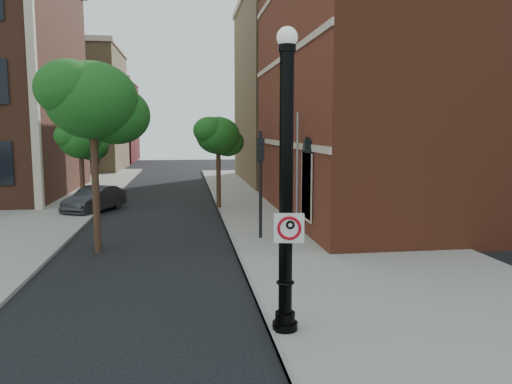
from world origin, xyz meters
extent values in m
plane|color=black|center=(0.00, 0.00, 0.00)|extent=(120.00, 120.00, 0.00)
cube|color=gray|center=(6.00, 10.00, 0.06)|extent=(8.00, 60.00, 0.12)
cube|color=gray|center=(-9.00, 18.00, 0.06)|extent=(10.00, 50.00, 0.12)
cube|color=gray|center=(2.05, 10.00, 0.07)|extent=(0.10, 60.00, 0.14)
cube|color=brown|center=(16.00, 14.00, 6.00)|extent=(22.00, 16.00, 12.00)
cube|color=black|center=(4.96, 9.00, 2.00)|extent=(0.08, 1.40, 2.40)
cube|color=#C5B199|center=(4.97, 14.00, 3.50)|extent=(0.06, 16.00, 0.25)
cube|color=#C5B199|center=(4.97, 14.00, 7.50)|extent=(0.06, 16.00, 0.25)
cube|color=#C5B199|center=(-7.00, 17.00, 7.00)|extent=(0.40, 0.40, 14.00)
cube|color=#9C7E55|center=(-12.00, 44.00, 6.00)|extent=(12.00, 12.00, 12.00)
cube|color=maroon|center=(-12.00, 58.00, 5.00)|extent=(12.00, 12.00, 10.00)
cube|color=#9C7E55|center=(16.00, 30.00, 7.00)|extent=(22.00, 14.00, 14.00)
cylinder|color=black|center=(2.33, 0.16, 0.14)|extent=(0.52, 0.52, 0.28)
cylinder|color=black|center=(2.33, 0.16, 0.37)|extent=(0.41, 0.41, 0.23)
cylinder|color=black|center=(2.33, 0.16, 2.96)|extent=(0.28, 0.28, 5.37)
torus|color=black|center=(2.33, 0.16, 1.11)|extent=(0.37, 0.37, 0.06)
cylinder|color=black|center=(2.33, 0.16, 5.72)|extent=(0.33, 0.33, 0.14)
sphere|color=silver|center=(2.33, 0.16, 5.92)|extent=(0.41, 0.41, 0.41)
cube|color=white|center=(2.36, 0.01, 2.26)|extent=(0.59, 0.14, 0.60)
cube|color=black|center=(2.36, 0.01, 2.53)|extent=(0.59, 0.13, 0.05)
cube|color=black|center=(2.36, 0.01, 1.98)|extent=(0.59, 0.13, 0.05)
cube|color=black|center=(2.09, 0.07, 2.26)|extent=(0.05, 0.02, 0.60)
cube|color=black|center=(2.63, -0.05, 2.26)|extent=(0.05, 0.02, 0.60)
torus|color=#B60715|center=(2.36, 0.01, 2.26)|extent=(0.48, 0.16, 0.48)
cube|color=#B60715|center=(2.36, 0.01, 2.26)|extent=(0.33, 0.08, 0.34)
cube|color=black|center=(2.30, 0.02, 2.26)|extent=(0.05, 0.02, 0.28)
torus|color=black|center=(2.38, 0.00, 2.32)|extent=(0.19, 0.09, 0.19)
cylinder|color=black|center=(2.36, 0.01, 2.53)|extent=(0.03, 0.03, 0.03)
imported|color=#2C2C31|center=(-4.22, 16.58, 0.65)|extent=(2.83, 4.17, 1.30)
cylinder|color=black|center=(-2.78, 8.69, 2.11)|extent=(0.12, 0.12, 4.22)
cube|color=black|center=(-2.78, 8.69, 3.51)|extent=(0.31, 0.30, 0.88)
sphere|color=#E50505|center=(-2.81, 8.56, 3.82)|extent=(0.16, 0.16, 0.16)
sphere|color=#FF8C00|center=(-2.81, 8.56, 3.56)|extent=(0.16, 0.16, 0.16)
sphere|color=#00E519|center=(-2.81, 8.56, 3.29)|extent=(0.16, 0.16, 0.16)
cylinder|color=black|center=(3.14, 8.84, 2.06)|extent=(0.12, 0.12, 4.13)
cube|color=black|center=(3.14, 8.84, 3.44)|extent=(0.26, 0.24, 0.86)
sphere|color=#E50505|center=(3.14, 8.70, 3.74)|extent=(0.15, 0.15, 0.15)
sphere|color=#FF8C00|center=(3.14, 8.70, 3.48)|extent=(0.15, 0.15, 0.15)
sphere|color=#00E519|center=(3.14, 8.70, 3.22)|extent=(0.15, 0.15, 0.15)
cylinder|color=#999999|center=(4.80, 10.00, 2.42)|extent=(0.10, 0.10, 4.85)
cylinder|color=#352015|center=(-2.64, 7.87, 2.39)|extent=(0.24, 0.24, 4.79)
ellipsoid|color=#154913|center=(-2.64, 7.87, 5.13)|extent=(3.01, 3.01, 2.56)
ellipsoid|color=#154913|center=(-1.96, 8.42, 4.65)|extent=(2.33, 2.33, 1.98)
ellipsoid|color=#154913|center=(-3.26, 7.46, 5.47)|extent=(2.19, 2.19, 1.86)
cylinder|color=#352015|center=(-4.82, 16.77, 1.69)|extent=(0.24, 0.24, 3.38)
ellipsoid|color=#154913|center=(-4.82, 16.77, 3.62)|extent=(2.12, 2.12, 1.80)
ellipsoid|color=#154913|center=(-4.34, 17.16, 3.28)|extent=(1.64, 1.64, 1.39)
ellipsoid|color=#154913|center=(-5.25, 16.48, 3.86)|extent=(1.54, 1.54, 1.31)
cylinder|color=#352015|center=(2.08, 16.42, 1.80)|extent=(0.24, 0.24, 3.60)
ellipsoid|color=#154913|center=(2.08, 16.42, 3.86)|extent=(2.27, 2.27, 1.93)
ellipsoid|color=#154913|center=(2.60, 16.83, 3.50)|extent=(1.75, 1.75, 1.49)
ellipsoid|color=#154913|center=(1.62, 16.11, 4.12)|extent=(1.65, 1.65, 1.40)
camera|label=1|loc=(0.35, -9.42, 4.19)|focal=35.00mm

